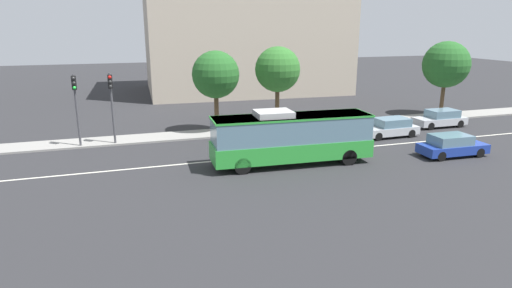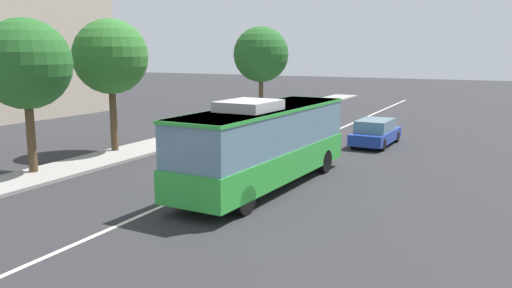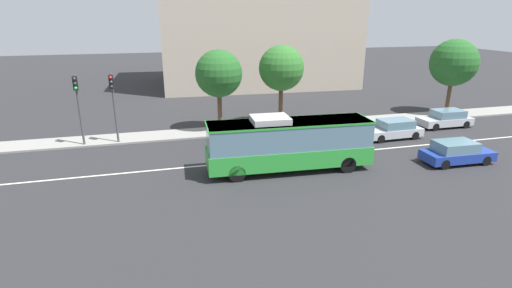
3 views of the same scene
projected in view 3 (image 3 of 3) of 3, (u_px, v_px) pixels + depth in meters
name	position (u px, v px, depth m)	size (l,w,h in m)	color
ground_plane	(288.00, 158.00, 26.21)	(160.00, 160.00, 0.00)	#28282B
sidewalk_kerb	(260.00, 128.00, 32.67)	(80.00, 2.64, 0.14)	gray
lane_centre_line	(288.00, 158.00, 26.20)	(76.00, 0.16, 0.01)	silver
transit_bus	(289.00, 142.00, 23.63)	(10.11, 3.01, 3.46)	green
sedan_silver	(446.00, 119.00, 33.19)	(4.50, 1.83, 1.46)	#B7BABF
sedan_silver_ahead	(393.00, 129.00, 30.16)	(4.54, 1.91, 1.46)	#B7BABF
sedan_blue	(456.00, 152.00, 25.09)	(4.55, 1.94, 1.46)	#1E3899
traffic_light_near_corner	(78.00, 98.00, 27.30)	(0.34, 0.62, 5.20)	#47474C
traffic_light_mid_block	(113.00, 97.00, 27.86)	(0.33, 0.62, 5.20)	#47474C
street_tree_kerbside_left	(219.00, 74.00, 30.98)	(3.75, 3.75, 6.56)	#4C3823
street_tree_kerbside_centre	(281.00, 68.00, 32.36)	(3.76, 3.76, 6.79)	#4C3823
street_tree_kerbside_right	(454.00, 63.00, 36.22)	(4.32, 4.32, 7.04)	#4C3823
office_block_background	(254.00, 19.00, 52.55)	(25.33, 18.06, 17.00)	#B7A893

